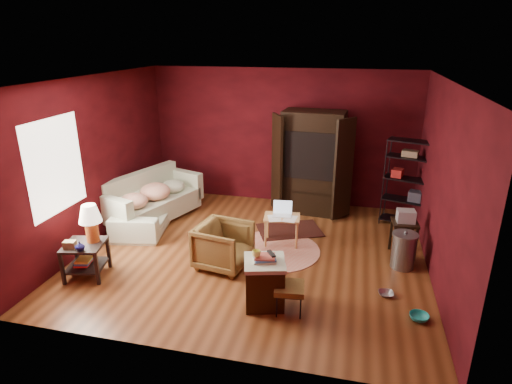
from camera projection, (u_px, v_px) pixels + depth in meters
room at (250, 172)px, 6.62m from camera, size 5.54×5.04×2.84m
sofa at (149, 200)px, 8.20m from camera, size 1.01×2.26×0.85m
armchair at (224, 244)px, 6.56m from camera, size 0.82×0.86×0.77m
pet_bowl_steel at (386, 289)px, 5.89m from camera, size 0.21×0.08×0.21m
pet_bowl_turquoise at (420, 312)px, 5.38m from camera, size 0.26×0.15×0.24m
vase at (80, 246)px, 6.03m from camera, size 0.17×0.17×0.13m
mug at (256, 253)px, 5.46m from camera, size 0.14×0.13×0.12m
side_table at (88, 234)px, 6.25m from camera, size 0.66×0.66×1.10m
sofa_cushions at (151, 200)px, 8.24m from camera, size 1.41×2.18×0.85m
hamper at (264, 282)px, 5.63m from camera, size 0.65×0.65×0.75m
footstool at (289, 289)px, 5.48m from camera, size 0.42×0.42×0.39m
rug_round at (274, 250)px, 7.17m from camera, size 1.92×1.92×0.01m
rug_oriental at (289, 230)px, 7.90m from camera, size 1.34×1.15×0.01m
laptop_desk at (282, 219)px, 7.26m from camera, size 0.64×0.53×0.74m
tv_armoire at (312, 161)px, 8.43m from camera, size 1.61×0.92×2.05m
wire_shelving at (408, 180)px, 7.85m from camera, size 0.87×0.56×1.65m
small_stand at (405, 222)px, 6.84m from camera, size 0.43×0.43×0.79m
trash_can at (404, 250)px, 6.57m from camera, size 0.42×0.42×0.61m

